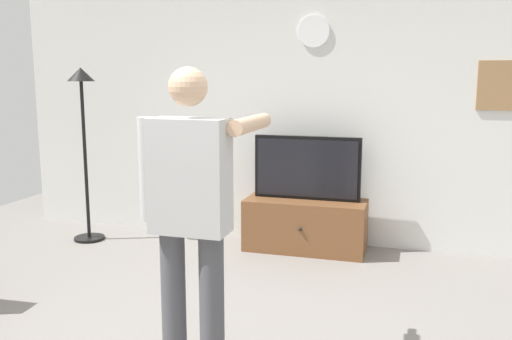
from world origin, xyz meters
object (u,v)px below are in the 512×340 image
at_px(floor_lamp, 83,118).
at_px(framed_picture, 512,85).
at_px(tv_stand, 305,225).
at_px(television, 307,168).
at_px(wall_clock, 314,31).
at_px(person_standing_nearer_lamp, 192,209).

bearing_deg(floor_lamp, framed_picture, 8.26).
distance_m(tv_stand, floor_lamp, 2.56).
bearing_deg(tv_stand, television, 90.00).
distance_m(wall_clock, floor_lamp, 2.54).
bearing_deg(framed_picture, floor_lamp, -171.74).
xyz_separation_m(framed_picture, floor_lamp, (-4.17, -0.61, -0.35)).
xyz_separation_m(tv_stand, framed_picture, (1.86, 0.30, 1.40)).
height_order(television, framed_picture, framed_picture).
bearing_deg(tv_stand, wall_clock, 90.00).
bearing_deg(framed_picture, tv_stand, -171.00).
height_order(tv_stand, framed_picture, framed_picture).
relative_size(television, framed_picture, 1.77).
height_order(floor_lamp, person_standing_nearer_lamp, floor_lamp).
height_order(tv_stand, television, television).
bearing_deg(television, person_standing_nearer_lamp, -92.90).
height_order(tv_stand, wall_clock, wall_clock).
height_order(wall_clock, floor_lamp, wall_clock).
bearing_deg(floor_lamp, television, 8.79).
distance_m(television, wall_clock, 1.37).
relative_size(tv_stand, television, 1.13).
height_order(television, person_standing_nearer_lamp, person_standing_nearer_lamp).
bearing_deg(television, floor_lamp, -171.21).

